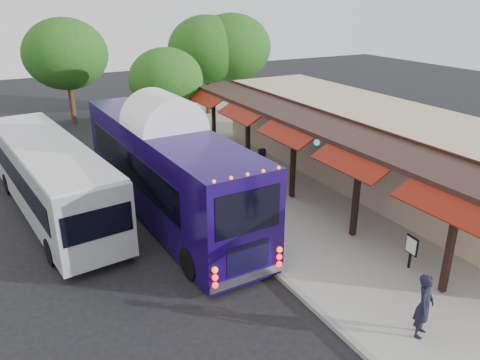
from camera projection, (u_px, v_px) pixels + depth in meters
ground at (264, 265)px, 15.64m from camera, size 90.00×90.00×0.00m
sidewalk at (314, 194)px, 21.08m from camera, size 10.00×40.00×0.15m
curb at (215, 217)px, 18.92m from camera, size 0.20×40.00×0.16m
station_shelter at (375, 146)px, 21.91m from camera, size 8.15×20.00×3.60m
coach_bus at (166, 165)px, 18.51m from camera, size 3.23×12.59×3.99m
city_bus at (50, 176)px, 18.73m from camera, size 3.84×11.55×3.04m
ped_a at (424, 306)px, 11.92m from camera, size 0.78×0.70×1.79m
ped_b at (261, 169)px, 21.17m from camera, size 1.09×0.95×1.92m
ped_c at (207, 176)px, 20.35m from camera, size 1.16×1.02×1.88m
ped_d at (165, 129)px, 27.40m from camera, size 1.27×0.76×1.92m
sign_board at (411, 247)px, 14.94m from camera, size 0.10×0.52×1.14m
tree_left at (166, 80)px, 27.63m from camera, size 4.41×4.41×5.64m
tree_mid at (207, 49)px, 33.57m from camera, size 5.62×5.62×7.19m
tree_right at (232, 48)px, 34.07m from camera, size 5.70×5.70×7.30m
tree_far at (66, 54)px, 31.27m from camera, size 5.57×5.57×7.13m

